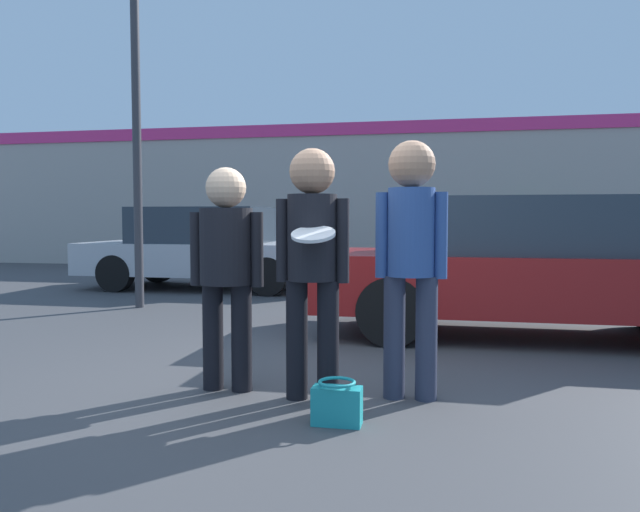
% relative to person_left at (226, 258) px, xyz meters
% --- Properties ---
extents(ground_plane, '(56.00, 56.00, 0.00)m').
position_rel_person_left_xyz_m(ground_plane, '(0.49, 0.08, -0.96)').
color(ground_plane, '#3F3F42').
extents(storefront_building, '(24.00, 0.22, 3.56)m').
position_rel_person_left_xyz_m(storefront_building, '(0.49, 10.96, 0.85)').
color(storefront_building, '#B2A89E').
rests_on(storefront_building, ground).
extents(person_left, '(0.55, 0.38, 1.62)m').
position_rel_person_left_xyz_m(person_left, '(0.00, 0.00, 0.00)').
color(person_left, black).
rests_on(person_left, ground).
extents(person_middle_with_frisbee, '(0.51, 0.56, 1.73)m').
position_rel_person_left_xyz_m(person_middle_with_frisbee, '(0.66, -0.11, 0.07)').
color(person_middle_with_frisbee, black).
rests_on(person_middle_with_frisbee, ground).
extents(person_right, '(0.49, 0.32, 1.78)m').
position_rel_person_left_xyz_m(person_right, '(1.32, 0.04, 0.10)').
color(person_right, '#2D3347').
rests_on(person_right, ground).
extents(parked_car_near, '(4.46, 1.78, 1.47)m').
position_rel_person_left_xyz_m(parked_car_near, '(2.39, 2.57, -0.22)').
color(parked_car_near, maroon).
rests_on(parked_car_near, ground).
extents(parked_car_far, '(4.34, 1.81, 1.44)m').
position_rel_person_left_xyz_m(parked_car_far, '(-2.64, 6.12, -0.25)').
color(parked_car_far, '#B7BABF').
rests_on(parked_car_far, ground).
extents(street_lamp, '(1.18, 0.35, 5.28)m').
position_rel_person_left_xyz_m(street_lamp, '(-2.45, 3.72, 2.30)').
color(street_lamp, '#38383D').
rests_on(street_lamp, ground).
extents(shrub, '(1.41, 1.41, 1.41)m').
position_rel_person_left_xyz_m(shrub, '(3.30, 10.06, -0.26)').
color(shrub, '#2D6B33').
rests_on(shrub, ground).
extents(handbag, '(0.30, 0.23, 0.27)m').
position_rel_person_left_xyz_m(handbag, '(0.92, -0.60, -0.83)').
color(handbag, teal).
rests_on(handbag, ground).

